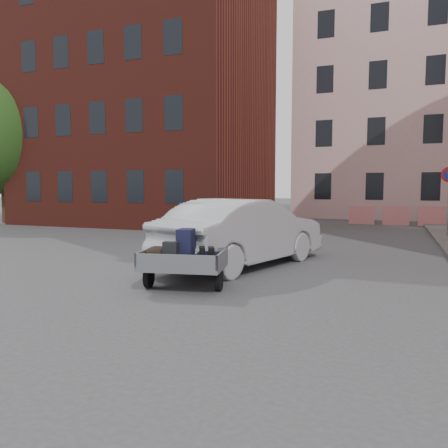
% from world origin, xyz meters
% --- Properties ---
extents(ground, '(120.00, 120.00, 0.00)m').
position_xyz_m(ground, '(0.00, 0.00, 0.00)').
color(ground, '#38383A').
rests_on(ground, ground).
extents(building_brick, '(12.00, 10.00, 14.00)m').
position_xyz_m(building_brick, '(-9.00, 13.00, 7.00)').
color(building_brick, '#591E16').
rests_on(building_brick, ground).
extents(building_pink, '(16.00, 8.00, 14.00)m').
position_xyz_m(building_pink, '(6.00, 22.00, 7.00)').
color(building_pink, '#D0A0A0').
rests_on(building_pink, ground).
extents(far_building, '(6.00, 6.00, 8.00)m').
position_xyz_m(far_building, '(-20.00, 22.00, 4.00)').
color(far_building, maroon).
rests_on(far_building, ground).
extents(tree, '(5.28, 5.28, 8.30)m').
position_xyz_m(tree, '(-16.00, 9.00, 5.17)').
color(tree, '#3D2B1C').
rests_on(tree, ground).
extents(barriers, '(4.70, 0.18, 1.00)m').
position_xyz_m(barriers, '(4.20, 15.00, 0.50)').
color(barriers, red).
rests_on(barriers, ground).
extents(trailer, '(1.78, 1.93, 1.20)m').
position_xyz_m(trailer, '(0.15, -1.56, 0.61)').
color(trailer, black).
rests_on(trailer, ground).
extents(dumpster, '(3.34, 1.88, 1.35)m').
position_xyz_m(dumpster, '(-2.49, 7.51, 0.68)').
color(dumpster, navy).
rests_on(dumpster, ground).
extents(silver_car, '(3.33, 5.52, 1.72)m').
position_xyz_m(silver_car, '(0.46, 1.34, 0.86)').
color(silver_car, '#A0A2A7').
rests_on(silver_car, ground).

